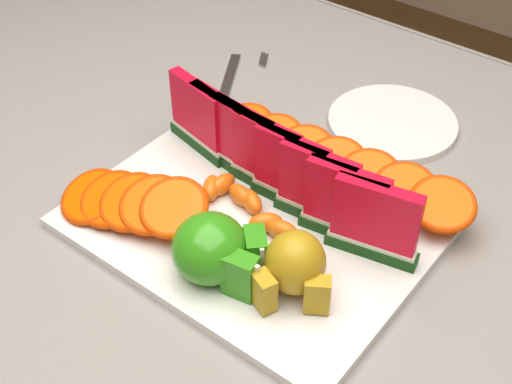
# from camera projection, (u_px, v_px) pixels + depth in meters

# --- Properties ---
(table) EXTENTS (1.40, 0.90, 0.75)m
(table) POSITION_uv_depth(u_px,v_px,m) (246.00, 262.00, 0.94)
(table) COLOR #43311C
(table) RESTS_ON ground
(tablecloth) EXTENTS (1.53, 1.03, 0.20)m
(tablecloth) POSITION_uv_depth(u_px,v_px,m) (245.00, 228.00, 0.90)
(tablecloth) COLOR slate
(tablecloth) RESTS_ON table
(platter) EXTENTS (0.40, 0.30, 0.01)m
(platter) POSITION_uv_depth(u_px,v_px,m) (252.00, 225.00, 0.84)
(platter) COLOR silver
(platter) RESTS_ON tablecloth
(apple_cluster) EXTENTS (0.12, 0.10, 0.08)m
(apple_cluster) POSITION_uv_depth(u_px,v_px,m) (216.00, 251.00, 0.75)
(apple_cluster) COLOR #208A0F
(apple_cluster) RESTS_ON platter
(pear_cluster) EXTENTS (0.08, 0.09, 0.07)m
(pear_cluster) POSITION_uv_depth(u_px,v_px,m) (295.00, 266.00, 0.73)
(pear_cluster) COLOR #9A8708
(pear_cluster) RESTS_ON platter
(side_plate) EXTENTS (0.23, 0.23, 0.01)m
(side_plate) POSITION_uv_depth(u_px,v_px,m) (392.00, 123.00, 1.00)
(side_plate) COLOR silver
(side_plate) RESTS_ON tablecloth
(fork) EXTENTS (0.10, 0.19, 0.00)m
(fork) POSITION_uv_depth(u_px,v_px,m) (231.00, 82.00, 1.08)
(fork) COLOR silver
(fork) RESTS_ON tablecloth
(watermelon_row) EXTENTS (0.39, 0.07, 0.10)m
(watermelon_row) POSITION_uv_depth(u_px,v_px,m) (279.00, 166.00, 0.84)
(watermelon_row) COLOR #0B3509
(watermelon_row) RESTS_ON platter
(orange_fan_front) EXTENTS (0.20, 0.13, 0.05)m
(orange_fan_front) POSITION_uv_depth(u_px,v_px,m) (132.00, 202.00, 0.82)
(orange_fan_front) COLOR red
(orange_fan_front) RESTS_ON platter
(orange_fan_back) EXTENTS (0.38, 0.11, 0.05)m
(orange_fan_back) POSITION_uv_depth(u_px,v_px,m) (336.00, 161.00, 0.88)
(orange_fan_back) COLOR red
(orange_fan_back) RESTS_ON platter
(tangerine_segments) EXTENTS (0.15, 0.06, 0.03)m
(tangerine_segments) POSITION_uv_depth(u_px,v_px,m) (245.00, 203.00, 0.84)
(tangerine_segments) COLOR orange
(tangerine_segments) RESTS_ON platter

